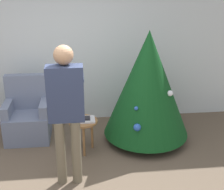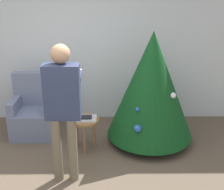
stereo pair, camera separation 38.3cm
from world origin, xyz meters
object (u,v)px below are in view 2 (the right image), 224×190
object	(u,v)px
christmas_tree	(151,85)
side_stool	(85,124)
person_standing	(63,102)
armchair	(34,114)

from	to	relation	value
christmas_tree	side_stool	bearing A→B (deg)	-165.11
person_standing	side_stool	world-z (taller)	person_standing
christmas_tree	armchair	world-z (taller)	christmas_tree
christmas_tree	armchair	bearing A→B (deg)	171.87
armchair	christmas_tree	bearing A→B (deg)	-8.13
christmas_tree	side_stool	distance (m)	1.14
armchair	side_stool	world-z (taller)	armchair
person_standing	side_stool	distance (m)	0.95
christmas_tree	armchair	xyz separation A→B (m)	(-1.86, 0.27, -0.58)
side_stool	christmas_tree	bearing A→B (deg)	14.89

